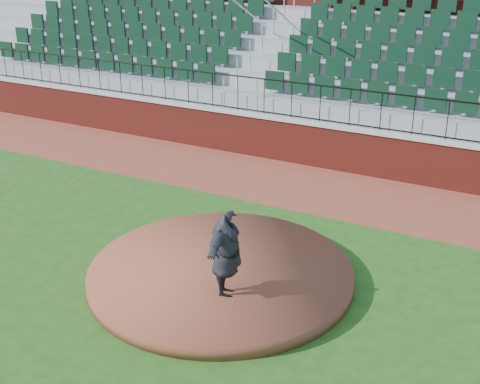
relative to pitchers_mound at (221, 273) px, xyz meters
name	(u,v)px	position (x,y,z in m)	size (l,w,h in m)	color
ground	(204,281)	(-0.26, -0.23, -0.12)	(90.00, 90.00, 0.00)	#224D16
warning_track	(310,187)	(-0.26, 5.17, -0.12)	(34.00, 3.20, 0.01)	brown
field_wall	(332,148)	(-0.26, 6.77, 0.47)	(34.00, 0.35, 1.20)	maroon
wall_cap	(334,125)	(-0.26, 6.77, 1.12)	(34.00, 0.45, 0.10)	#B7B7B7
wall_railing	(335,106)	(-0.26, 6.77, 1.67)	(34.00, 0.05, 1.00)	black
seating_stands	(367,69)	(-0.26, 9.50, 2.18)	(34.00, 5.10, 4.60)	gray
concourse_wall	(393,40)	(-0.26, 12.30, 2.62)	(34.00, 0.50, 5.50)	maroon
pitchers_mound	(221,273)	(0.00, 0.00, 0.00)	(5.08, 5.08, 0.25)	brown
pitching_rubber	(223,255)	(-0.21, 0.44, 0.14)	(0.59, 0.15, 0.04)	white
pitcher	(226,255)	(0.55, -0.77, 0.90)	(1.90, 0.52, 1.55)	black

